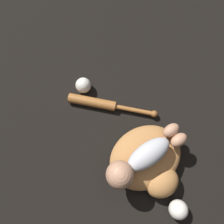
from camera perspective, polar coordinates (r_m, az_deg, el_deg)
name	(u,v)px	position (r m, az deg, el deg)	size (l,w,h in m)	color
ground_plane	(143,160)	(1.06, 8.11, -12.27)	(6.00, 6.00, 0.00)	black
baseball_glove	(148,161)	(1.01, 9.39, -12.48)	(0.40, 0.39, 0.11)	#A8703D
baby_figure	(140,160)	(0.91, 7.42, -12.32)	(0.38, 0.22, 0.11)	#B2B2B7
baseball_bat	(101,104)	(1.09, -2.77, 2.12)	(0.42, 0.22, 0.05)	#9E602D
baseball	(83,85)	(1.12, -7.50, 6.91)	(0.08, 0.08, 0.08)	silver
baseball_spare	(178,210)	(1.05, 16.94, -23.21)	(0.08, 0.08, 0.08)	silver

